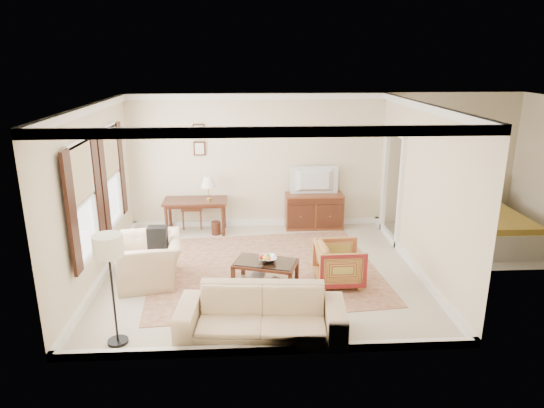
{
  "coord_description": "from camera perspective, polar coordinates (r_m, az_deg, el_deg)",
  "views": [
    {
      "loc": [
        -0.27,
        -7.81,
        3.63
      ],
      "look_at": [
        0.2,
        0.3,
        1.15
      ],
      "focal_mm": 32.0,
      "sensor_mm": 36.0,
      "label": 1
    }
  ],
  "objects": [
    {
      "name": "sofa",
      "position": [
        6.6,
        -1.27,
        -11.96
      ],
      "size": [
        2.29,
        0.84,
        0.88
      ],
      "primitive_type": "imported",
      "rotation": [
        0.0,
        0.0,
        -0.09
      ],
      "color": "tan",
      "rests_on": "room_shell"
    },
    {
      "name": "book_a",
      "position": [
        8.13,
        -2.42,
        -8.23
      ],
      "size": [
        0.28,
        0.12,
        0.38
      ],
      "primitive_type": "imported",
      "rotation": [
        0.0,
        0.0,
        -0.32
      ],
      "color": "brown",
      "rests_on": "coffee_table"
    },
    {
      "name": "window_rear",
      "position": [
        9.28,
        -18.43,
        3.14
      ],
      "size": [
        0.12,
        1.56,
        1.8
      ],
      "primitive_type": null,
      "color": "#CCB284",
      "rests_on": "room_shell"
    },
    {
      "name": "framed_prints",
      "position": [
        10.46,
        -8.57,
        7.5
      ],
      "size": [
        0.25,
        0.04,
        0.68
      ],
      "primitive_type": null,
      "color": "#411E12",
      "rests_on": "room_shell"
    },
    {
      "name": "fruit_bowl",
      "position": [
        7.95,
        -0.49,
        -6.37
      ],
      "size": [
        0.42,
        0.42,
        0.1
      ],
      "primitive_type": "imported",
      "color": "silver",
      "rests_on": "coffee_table"
    },
    {
      "name": "rug",
      "position": [
        8.7,
        -0.97,
        -7.64
      ],
      "size": [
        4.23,
        3.72,
        0.01
      ],
      "primitive_type": "cube",
      "rotation": [
        0.0,
        0.0,
        0.09
      ],
      "color": "brown",
      "rests_on": "room_shell"
    },
    {
      "name": "doorway",
      "position": [
        10.1,
        13.97,
        1.82
      ],
      "size": [
        0.1,
        1.12,
        2.25
      ],
      "primitive_type": null,
      "color": "white",
      "rests_on": "room_shell"
    },
    {
      "name": "coffee_table",
      "position": [
        8.0,
        -0.77,
        -7.43
      ],
      "size": [
        1.14,
        0.87,
        0.43
      ],
      "rotation": [
        0.0,
        0.0,
        -0.31
      ],
      "color": "#411E12",
      "rests_on": "room_shell"
    },
    {
      "name": "desk_lamp",
      "position": [
        10.26,
        -7.48,
        1.85
      ],
      "size": [
        0.32,
        0.32,
        0.5
      ],
      "primitive_type": null,
      "color": "silver",
      "rests_on": "writing_desk"
    },
    {
      "name": "backpack",
      "position": [
        8.29,
        -13.32,
        -3.77
      ],
      "size": [
        0.26,
        0.34,
        0.4
      ],
      "primitive_type": "cube",
      "rotation": [
        0.0,
        0.0,
        -1.69
      ],
      "color": "black",
      "rests_on": "club_armchair"
    },
    {
      "name": "floor_lamp",
      "position": [
        6.41,
        -18.66,
        -5.6
      ],
      "size": [
        0.37,
        0.37,
        1.52
      ],
      "color": "black",
      "rests_on": "room_shell"
    },
    {
      "name": "striped_armchair",
      "position": [
        8.11,
        7.93,
        -6.77
      ],
      "size": [
        0.72,
        0.77,
        0.78
      ],
      "primitive_type": "imported",
      "rotation": [
        0.0,
        0.0,
        1.59
      ],
      "color": "maroon",
      "rests_on": "room_shell"
    },
    {
      "name": "annex_bedroom",
      "position": [
        10.66,
        23.41,
        -2.44
      ],
      "size": [
        3.0,
        2.7,
        2.9
      ],
      "color": "beige",
      "rests_on": "ground"
    },
    {
      "name": "room_shell",
      "position": [
        7.9,
        -1.34,
        8.54
      ],
      "size": [
        5.51,
        5.01,
        2.91
      ],
      "color": "beige",
      "rests_on": "ground"
    },
    {
      "name": "sideboard",
      "position": [
        10.66,
        4.95,
        -0.81
      ],
      "size": [
        1.25,
        0.48,
        0.77
      ],
      "primitive_type": "cube",
      "color": "brown",
      "rests_on": "room_shell"
    },
    {
      "name": "tv",
      "position": [
        10.4,
        5.09,
        3.75
      ],
      "size": [
        0.99,
        0.57,
        0.13
      ],
      "primitive_type": "imported",
      "rotation": [
        0.0,
        0.0,
        3.14
      ],
      "color": "black",
      "rests_on": "sideboard"
    },
    {
      "name": "writing_desk",
      "position": [
        10.38,
        -8.99,
        -0.11
      ],
      "size": [
        1.33,
        0.67,
        0.73
      ],
      "color": "#411E12",
      "rests_on": "room_shell"
    },
    {
      "name": "desk_chair",
      "position": [
        10.75,
        -9.36,
        -0.04
      ],
      "size": [
        0.47,
        0.47,
        1.05
      ],
      "primitive_type": null,
      "rotation": [
        0.0,
        0.0,
        -0.04
      ],
      "color": "brown",
      "rests_on": "room_shell"
    },
    {
      "name": "book_b",
      "position": [
        7.95,
        -0.33,
        -8.86
      ],
      "size": [
        0.23,
        0.2,
        0.38
      ],
      "primitive_type": "imported",
      "rotation": [
        0.0,
        0.0,
        -0.71
      ],
      "color": "brown",
      "rests_on": "coffee_table"
    },
    {
      "name": "window_front",
      "position": [
        7.8,
        -21.34,
        0.31
      ],
      "size": [
        0.12,
        1.56,
        1.8
      ],
      "primitive_type": null,
      "color": "#CCB284",
      "rests_on": "room_shell"
    },
    {
      "name": "club_armchair",
      "position": [
        8.32,
        -14.16,
        -5.6
      ],
      "size": [
        0.92,
        1.26,
        1.01
      ],
      "primitive_type": "imported",
      "rotation": [
        0.0,
        0.0,
        -1.42
      ],
      "color": "tan",
      "rests_on": "room_shell"
    }
  ]
}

